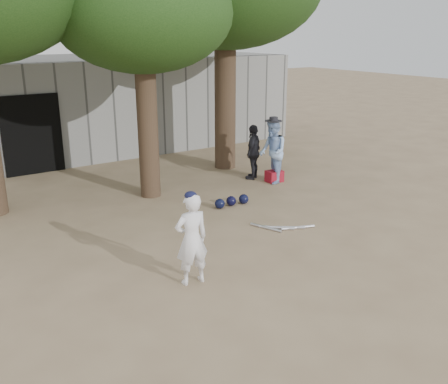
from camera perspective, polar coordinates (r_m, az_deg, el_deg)
ground at (r=8.64m, az=0.41°, el=-8.40°), size 70.00×70.00×0.00m
boy_player at (r=7.80m, az=-3.73°, el=-5.42°), size 0.58×0.41×1.50m
spectator_blue at (r=13.07m, az=5.57°, el=4.61°), size 0.88×0.99×1.67m
spectator_dark at (r=13.43m, az=3.38°, el=4.59°), size 0.92×0.78×1.48m
red_bag at (r=13.33m, az=5.77°, el=1.82°), size 0.44×0.34×0.30m
back_building at (r=17.44m, az=-19.37°, el=9.28°), size 16.00×5.24×3.00m
helmet_row at (r=11.42m, az=0.88°, el=-1.06°), size 0.87×0.28×0.23m
bat_pile at (r=10.22m, az=6.64°, el=-4.05°), size 1.04×0.85×0.06m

